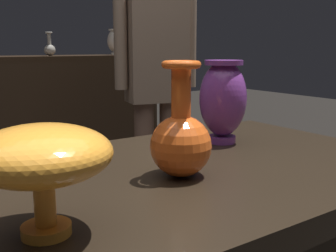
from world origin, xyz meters
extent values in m
cube|color=black|center=(0.00, 0.00, 0.78)|extent=(1.20, 0.64, 0.05)
sphere|color=#E55B1E|center=(0.03, -0.04, 0.86)|extent=(0.12, 0.12, 0.12)
cylinder|color=#E55B1E|center=(0.03, -0.04, 0.97)|extent=(0.04, 0.04, 0.11)
torus|color=#E55B1E|center=(0.03, -0.04, 1.02)|extent=(0.08, 0.08, 0.02)
cylinder|color=orange|center=(-0.27, -0.15, 0.81)|extent=(0.07, 0.07, 0.01)
cylinder|color=orange|center=(-0.27, -0.15, 0.85)|extent=(0.03, 0.03, 0.06)
ellipsoid|color=orange|center=(-0.27, -0.15, 0.91)|extent=(0.19, 0.19, 0.08)
cylinder|color=#7A388E|center=(0.29, 0.13, 0.81)|extent=(0.07, 0.07, 0.02)
ellipsoid|color=#7A388E|center=(0.29, 0.13, 0.92)|extent=(0.12, 0.12, 0.20)
cylinder|color=#7A388E|center=(0.29, 0.13, 1.01)|extent=(0.10, 0.10, 0.01)
sphere|color=gray|center=(0.52, 2.16, 1.03)|extent=(0.08, 0.08, 0.08)
cylinder|color=gray|center=(0.52, 2.16, 1.10)|extent=(0.02, 0.02, 0.09)
torus|color=gray|center=(0.52, 2.16, 1.15)|extent=(0.05, 0.05, 0.01)
cylinder|color=silver|center=(1.04, 2.18, 1.00)|extent=(0.07, 0.07, 0.02)
ellipsoid|color=silver|center=(1.04, 2.18, 1.10)|extent=(0.12, 0.12, 0.17)
cylinder|color=silver|center=(1.04, 2.18, 1.18)|extent=(0.10, 0.10, 0.01)
cylinder|color=brown|center=(0.86, 1.20, 0.38)|extent=(0.11, 0.11, 0.75)
cylinder|color=brown|center=(0.72, 1.23, 0.38)|extent=(0.11, 0.11, 0.75)
cube|color=#846B56|center=(0.79, 1.22, 1.05)|extent=(0.35, 0.25, 0.60)
cylinder|color=#846B56|center=(0.98, 1.17, 1.08)|extent=(0.07, 0.07, 0.51)
cylinder|color=#846B56|center=(0.60, 1.26, 1.08)|extent=(0.07, 0.07, 0.51)
camera|label=1|loc=(-0.43, -0.67, 1.05)|focal=43.48mm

